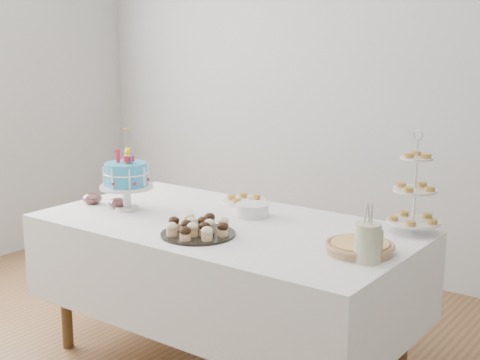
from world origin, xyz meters
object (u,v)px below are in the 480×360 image
Objects in this scene: plate_stack at (252,210)px; jam_bowl_b at (118,203)px; pastry_plate at (244,200)px; birthday_cake at (127,188)px; tiered_stand at (415,191)px; utensil_pitcher at (368,241)px; table at (225,266)px; pie at (360,247)px; jam_bowl_a at (92,199)px; cupcake_tray at (198,227)px.

plate_stack is 1.74× the size of jam_bowl_b.
jam_bowl_b is (-0.48, -0.51, 0.01)m from pastry_plate.
birthday_cake is 4.44× the size of jam_bowl_b.
utensil_pitcher is (0.01, -0.52, -0.12)m from tiered_stand.
pie reaches higher than table.
jam_bowl_a is at bearing 177.18° from birthday_cake.
cupcake_tray is 0.77m from pie.
cupcake_tray is 3.31× the size of jam_bowl_a.
pastry_plate is 0.70m from jam_bowl_b.
pie is at bearing -2.32° from table.
cupcake_tray is at bearing -141.23° from tiered_stand.
birthday_cake is 1.75× the size of utensil_pitcher.
plate_stack is at bearing -164.90° from tiered_stand.
jam_bowl_a is 0.43× the size of utensil_pitcher.
pie is at bearing -16.63° from plate_stack.
pastry_plate is 0.85m from jam_bowl_a.
table is 5.39× the size of cupcake_tray.
jam_bowl_b is at bearing -133.03° from pastry_plate.
birthday_cake is at bearing -176.90° from pie.
pastry_plate is at bearing 38.42° from jam_bowl_a.
utensil_pitcher is (1.49, -0.00, 0.06)m from jam_bowl_b.
tiered_stand reaches higher than table.
pie is at bearing 107.81° from utensil_pitcher.
tiered_stand is (1.42, 0.50, 0.09)m from birthday_cake.
utensil_pitcher reaches higher than jam_bowl_b.
utensil_pitcher is (0.81, 0.13, 0.05)m from cupcake_tray.
utensil_pitcher is (0.84, -0.12, 0.32)m from table.
jam_bowl_b is at bearing -156.45° from plate_stack.
table is at bearing 96.48° from cupcake_tray.
jam_bowl_a is at bearing -174.98° from jam_bowl_b.
tiered_stand is at bearing 0.00° from pastry_plate.
tiered_stand reaches higher than jam_bowl_b.
birthday_cake is 1.43m from utensil_pitcher.
tiered_stand is (0.80, 0.65, 0.17)m from cupcake_tray.
birthday_cake is 1.24× the size of cupcake_tray.
table is at bearing 1.12° from birthday_cake.
table is 0.50m from pastry_plate.
table is at bearing 177.68° from pie.
plate_stack is 0.75m from jam_bowl_b.
jam_bowl_b reaches higher than pie.
tiered_stand reaches higher than birthday_cake.
pie is 1.19× the size of pastry_plate.
birthday_cake reaches higher than cupcake_tray.
pastry_plate is (-0.21, 0.21, -0.02)m from plate_stack.
tiered_stand reaches higher than jam_bowl_a.
birthday_cake is (-0.59, -0.10, 0.35)m from table.
plate_stack is (0.63, 0.29, -0.09)m from birthday_cake.
utensil_pitcher is at bearing -20.68° from plate_stack.
birthday_cake is 0.64m from cupcake_tray.
jam_bowl_a is (-0.25, -0.03, -0.09)m from birthday_cake.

